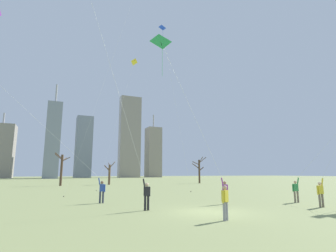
{
  "coord_description": "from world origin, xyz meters",
  "views": [
    {
      "loc": [
        -8.45,
        -13.63,
        2.18
      ],
      "look_at": [
        0.0,
        6.0,
        6.01
      ],
      "focal_mm": 28.36,
      "sensor_mm": 36.0,
      "label": 1
    }
  ],
  "objects_px": {
    "kite_flyer_foreground_left_white": "(321,158)",
    "bare_tree_far_right_edge": "(61,168)",
    "bare_tree_rightmost": "(199,170)",
    "kite_flyer_far_back_orange": "(334,161)",
    "distant_kite_drifting_left_yellow": "(132,69)",
    "distant_kite_high_overhead_blue": "(165,44)",
    "kite_flyer_midfield_left_teal": "(135,154)",
    "kite_flyer_foreground_right_green": "(208,152)",
    "kite_flyer_midfield_center_pink": "(65,154)",
    "bare_tree_right_of_center": "(109,173)",
    "bystander_strolling_midfield": "(225,201)",
    "distant_kite_drifting_right_red": "(132,2)"
  },
  "relations": [
    {
      "from": "kite_flyer_foreground_left_white",
      "to": "bare_tree_far_right_edge",
      "type": "height_order",
      "value": "kite_flyer_foreground_left_white"
    },
    {
      "from": "bare_tree_far_right_edge",
      "to": "bare_tree_rightmost",
      "type": "distance_m",
      "value": 29.13
    },
    {
      "from": "bare_tree_far_right_edge",
      "to": "kite_flyer_far_back_orange",
      "type": "bearing_deg",
      "value": -66.57
    },
    {
      "from": "distant_kite_drifting_left_yellow",
      "to": "distant_kite_high_overhead_blue",
      "type": "distance_m",
      "value": 11.11
    },
    {
      "from": "kite_flyer_midfield_left_teal",
      "to": "kite_flyer_foreground_right_green",
      "type": "bearing_deg",
      "value": 8.45
    },
    {
      "from": "kite_flyer_midfield_left_teal",
      "to": "distant_kite_high_overhead_blue",
      "type": "bearing_deg",
      "value": 60.26
    },
    {
      "from": "kite_flyer_foreground_left_white",
      "to": "kite_flyer_far_back_orange",
      "type": "distance_m",
      "value": 2.21
    },
    {
      "from": "distant_kite_high_overhead_blue",
      "to": "bare_tree_far_right_edge",
      "type": "xyz_separation_m",
      "value": [
        -10.37,
        23.5,
        -14.96
      ]
    },
    {
      "from": "kite_flyer_midfield_left_teal",
      "to": "kite_flyer_far_back_orange",
      "type": "distance_m",
      "value": 14.15
    },
    {
      "from": "kite_flyer_foreground_right_green",
      "to": "bare_tree_far_right_edge",
      "type": "bearing_deg",
      "value": 103.97
    },
    {
      "from": "distant_kite_high_overhead_blue",
      "to": "kite_flyer_midfield_center_pink",
      "type": "bearing_deg",
      "value": -149.23
    },
    {
      "from": "kite_flyer_foreground_left_white",
      "to": "distant_kite_high_overhead_blue",
      "type": "bearing_deg",
      "value": 119.33
    },
    {
      "from": "kite_flyer_foreground_left_white",
      "to": "bare_tree_right_of_center",
      "type": "relative_size",
      "value": 2.4
    },
    {
      "from": "distant_kite_high_overhead_blue",
      "to": "bare_tree_far_right_edge",
      "type": "bearing_deg",
      "value": 113.81
    },
    {
      "from": "kite_flyer_far_back_orange",
      "to": "bare_tree_rightmost",
      "type": "xyz_separation_m",
      "value": [
        12.15,
        40.29,
        -0.09
      ]
    },
    {
      "from": "bystander_strolling_midfield",
      "to": "distant_kite_drifting_left_yellow",
      "type": "distance_m",
      "value": 33.83
    },
    {
      "from": "bystander_strolling_midfield",
      "to": "kite_flyer_midfield_left_teal",
      "type": "bearing_deg",
      "value": 122.6
    },
    {
      "from": "bystander_strolling_midfield",
      "to": "distant_kite_high_overhead_blue",
      "type": "bearing_deg",
      "value": 76.49
    },
    {
      "from": "kite_flyer_midfield_left_teal",
      "to": "distant_kite_drifting_left_yellow",
      "type": "height_order",
      "value": "distant_kite_drifting_left_yellow"
    },
    {
      "from": "kite_flyer_midfield_left_teal",
      "to": "bare_tree_right_of_center",
      "type": "xyz_separation_m",
      "value": [
        5.79,
        37.69,
        -1.07
      ]
    },
    {
      "from": "kite_flyer_foreground_left_white",
      "to": "distant_kite_drifting_right_red",
      "type": "relative_size",
      "value": 0.44
    },
    {
      "from": "bare_tree_right_of_center",
      "to": "kite_flyer_midfield_center_pink",
      "type": "bearing_deg",
      "value": -106.83
    },
    {
      "from": "kite_flyer_foreground_right_green",
      "to": "bystander_strolling_midfield",
      "type": "bearing_deg",
      "value": -115.11
    },
    {
      "from": "kite_flyer_far_back_orange",
      "to": "bare_tree_far_right_edge",
      "type": "bearing_deg",
      "value": 113.43
    },
    {
      "from": "bystander_strolling_midfield",
      "to": "distant_kite_high_overhead_blue",
      "type": "height_order",
      "value": "distant_kite_high_overhead_blue"
    },
    {
      "from": "bare_tree_rightmost",
      "to": "distant_kite_high_overhead_blue",
      "type": "bearing_deg",
      "value": -127.19
    },
    {
      "from": "kite_flyer_foreground_right_green",
      "to": "kite_flyer_midfield_center_pink",
      "type": "bearing_deg",
      "value": 150.59
    },
    {
      "from": "bystander_strolling_midfield",
      "to": "distant_kite_drifting_right_red",
      "type": "distance_m",
      "value": 26.39
    },
    {
      "from": "bare_tree_far_right_edge",
      "to": "bare_tree_right_of_center",
      "type": "bearing_deg",
      "value": 9.25
    },
    {
      "from": "distant_kite_high_overhead_blue",
      "to": "bare_tree_right_of_center",
      "type": "xyz_separation_m",
      "value": [
        -1.49,
        24.95,
        -15.8
      ]
    },
    {
      "from": "kite_flyer_midfield_center_pink",
      "to": "bare_tree_far_right_edge",
      "type": "height_order",
      "value": "kite_flyer_midfield_center_pink"
    },
    {
      "from": "kite_flyer_midfield_center_pink",
      "to": "distant_kite_drifting_right_red",
      "type": "bearing_deg",
      "value": 39.43
    },
    {
      "from": "kite_flyer_foreground_left_white",
      "to": "bare_tree_right_of_center",
      "type": "distance_m",
      "value": 39.8
    },
    {
      "from": "bare_tree_rightmost",
      "to": "kite_flyer_foreground_right_green",
      "type": "bearing_deg",
      "value": -119.03
    },
    {
      "from": "kite_flyer_foreground_left_white",
      "to": "bare_tree_far_right_edge",
      "type": "bearing_deg",
      "value": 115.91
    },
    {
      "from": "kite_flyer_foreground_left_white",
      "to": "kite_flyer_midfield_center_pink",
      "type": "bearing_deg",
      "value": 159.02
    },
    {
      "from": "bystander_strolling_midfield",
      "to": "kite_flyer_foreground_right_green",
      "type": "bearing_deg",
      "value": 64.89
    },
    {
      "from": "kite_flyer_far_back_orange",
      "to": "bare_tree_far_right_edge",
      "type": "height_order",
      "value": "kite_flyer_far_back_orange"
    },
    {
      "from": "distant_kite_drifting_left_yellow",
      "to": "bare_tree_far_right_edge",
      "type": "xyz_separation_m",
      "value": [
        -9.22,
        12.48,
        -15.68
      ]
    },
    {
      "from": "kite_flyer_far_back_orange",
      "to": "distant_kite_drifting_right_red",
      "type": "xyz_separation_m",
      "value": [
        -11.26,
        14.26,
        18.71
      ]
    },
    {
      "from": "kite_flyer_foreground_right_green",
      "to": "kite_flyer_midfield_left_teal",
      "type": "bearing_deg",
      "value": -171.55
    },
    {
      "from": "bare_tree_far_right_edge",
      "to": "kite_flyer_midfield_left_teal",
      "type": "bearing_deg",
      "value": -85.12
    },
    {
      "from": "kite_flyer_foreground_right_green",
      "to": "distant_kite_drifting_right_red",
      "type": "distance_m",
      "value": 21.11
    },
    {
      "from": "bystander_strolling_midfield",
      "to": "bare_tree_rightmost",
      "type": "relative_size",
      "value": 0.27
    },
    {
      "from": "kite_flyer_foreground_right_green",
      "to": "bare_tree_far_right_edge",
      "type": "distance_m",
      "value": 36.48
    },
    {
      "from": "kite_flyer_foreground_left_white",
      "to": "distant_kite_high_overhead_blue",
      "type": "height_order",
      "value": "distant_kite_high_overhead_blue"
    },
    {
      "from": "kite_flyer_midfield_left_teal",
      "to": "kite_flyer_far_back_orange",
      "type": "xyz_separation_m",
      "value": [
        13.85,
        -2.87,
        -0.29
      ]
    },
    {
      "from": "kite_flyer_foreground_left_white",
      "to": "bare_tree_far_right_edge",
      "type": "distance_m",
      "value": 41.42
    },
    {
      "from": "kite_flyer_foreground_left_white",
      "to": "kite_flyer_midfield_left_teal",
      "type": "bearing_deg",
      "value": 176.14
    },
    {
      "from": "bare_tree_right_of_center",
      "to": "kite_flyer_far_back_orange",
      "type": "bearing_deg",
      "value": -78.75
    }
  ]
}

